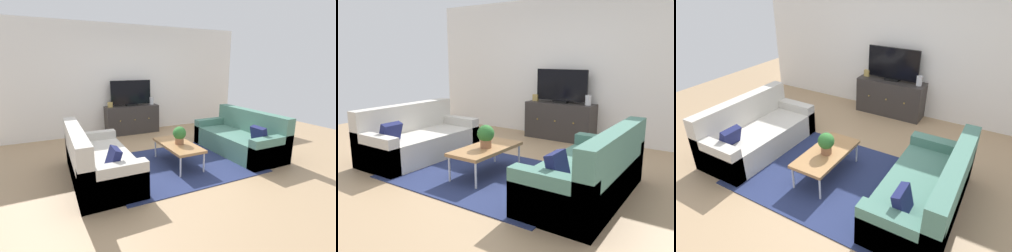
{
  "view_description": "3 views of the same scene",
  "coord_description": "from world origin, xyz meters",
  "views": [
    {
      "loc": [
        -2.01,
        -3.77,
        1.74
      ],
      "look_at": [
        0.0,
        0.31,
        0.6
      ],
      "focal_mm": 26.62,
      "sensor_mm": 36.0,
      "label": 1
    },
    {
      "loc": [
        2.63,
        -3.55,
        1.59
      ],
      "look_at": [
        0.0,
        0.31,
        0.6
      ],
      "focal_mm": 35.51,
      "sensor_mm": 36.0,
      "label": 2
    },
    {
      "loc": [
        1.98,
        -3.03,
        2.66
      ],
      "look_at": [
        0.0,
        0.31,
        0.6
      ],
      "focal_mm": 31.84,
      "sensor_mm": 36.0,
      "label": 3
    }
  ],
  "objects": [
    {
      "name": "mantel_clock",
      "position": [
        -0.62,
        2.27,
        0.77
      ],
      "size": [
        0.11,
        0.07,
        0.13
      ],
      "primitive_type": "cube",
      "color": "tan",
      "rests_on": "tv_console"
    },
    {
      "name": "couch_left_side",
      "position": [
        -1.44,
        -0.1,
        0.27
      ],
      "size": [
        0.87,
        1.85,
        0.83
      ],
      "color": "beige",
      "rests_on": "ground_plane"
    },
    {
      "name": "coffee_table",
      "position": [
        -0.02,
        -0.13,
        0.36
      ],
      "size": [
        0.51,
        1.06,
        0.39
      ],
      "color": "#A37547",
      "rests_on": "ground_plane"
    },
    {
      "name": "wall_back",
      "position": [
        0.0,
        2.55,
        1.35
      ],
      "size": [
        6.4,
        0.12,
        2.7
      ],
      "primitive_type": "cube",
      "color": "white",
      "rests_on": "ground_plane"
    },
    {
      "name": "tv_console",
      "position": [
        -0.07,
        2.27,
        0.35
      ],
      "size": [
        1.34,
        0.47,
        0.71
      ],
      "color": "#332D2B",
      "rests_on": "ground_plane"
    },
    {
      "name": "glass_vase",
      "position": [
        0.48,
        2.27,
        0.8
      ],
      "size": [
        0.11,
        0.11,
        0.19
      ],
      "primitive_type": "cylinder",
      "color": "silver",
      "rests_on": "tv_console"
    },
    {
      "name": "potted_plant",
      "position": [
        -0.01,
        -0.16,
        0.56
      ],
      "size": [
        0.23,
        0.23,
        0.31
      ],
      "color": "#936042",
      "rests_on": "coffee_table"
    },
    {
      "name": "ground_plane",
      "position": [
        0.0,
        0.0,
        0.0
      ],
      "size": [
        10.0,
        10.0,
        0.0
      ],
      "primitive_type": "plane",
      "color": "tan"
    },
    {
      "name": "couch_right_side",
      "position": [
        1.44,
        -0.1,
        0.27
      ],
      "size": [
        0.87,
        1.85,
        0.83
      ],
      "color": "#4C7A6B",
      "rests_on": "ground_plane"
    },
    {
      "name": "area_rug",
      "position": [
        0.0,
        -0.15,
        0.01
      ],
      "size": [
        2.5,
        1.9,
        0.01
      ],
      "primitive_type": "cube",
      "color": "navy",
      "rests_on": "ground_plane"
    },
    {
      "name": "flat_screen_tv",
      "position": [
        -0.07,
        2.29,
        1.03
      ],
      "size": [
        1.03,
        0.16,
        0.64
      ],
      "color": "black",
      "rests_on": "tv_console"
    }
  ]
}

